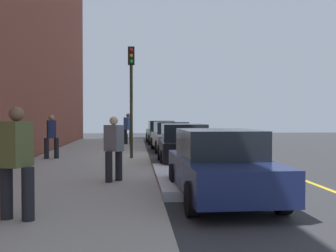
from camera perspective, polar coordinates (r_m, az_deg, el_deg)
The scene contains 14 objects.
ground_plane at distance 16.82m, azimuth 0.80°, elevation -4.82°, with size 56.00×56.00×0.00m, color #333335.
sidewalk at distance 16.83m, azimuth -10.49°, elevation -4.58°, with size 28.00×4.60×0.15m, color #A39E93.
lane_stripe_centre at distance 17.40m, azimuth 11.39°, elevation -4.63°, with size 28.00×0.14×0.01m, color gold.
snow_bank_curb at distance 11.36m, azimuth -0.21°, elevation -7.24°, with size 5.23×0.56×0.22m, color white.
parked_car_green at distance 27.73m, azimuth -0.96°, elevation -0.82°, with size 4.68×1.98×1.51m.
parked_car_white at distance 21.52m, azimuth 0.42°, elevation -1.45°, with size 4.52×2.02×1.51m.
parked_car_black at distance 15.74m, azimuth 2.18°, elevation -2.47°, with size 4.63×1.97×1.51m.
parked_car_navy at distance 9.03m, azimuth 7.19°, elevation -5.32°, with size 4.48×1.97×1.51m.
pedestrian_navy_coat at distance 16.81m, azimuth -15.79°, elevation -1.23°, with size 0.54×0.55×1.72m.
pedestrian_blue_coat at distance 24.57m, azimuth -5.52°, elevation -0.25°, with size 0.58×0.54×1.83m.
pedestrian_grey_coat at distance 10.57m, azimuth -7.49°, elevation -2.88°, with size 0.50×0.52×1.65m.
pedestrian_olive_coat at distance 7.02m, azimuth -20.13°, elevation -4.36°, with size 0.57×0.57×1.81m.
traffic_light_pole at distance 16.42m, azimuth -5.09°, elevation 5.91°, with size 0.35×0.26×4.39m.
rolling_suitcase at distance 25.13m, azimuth -5.83°, elevation -1.76°, with size 0.34×0.22×0.96m.
Camera 1 is at (16.65, -1.53, 1.80)m, focal length 44.18 mm.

